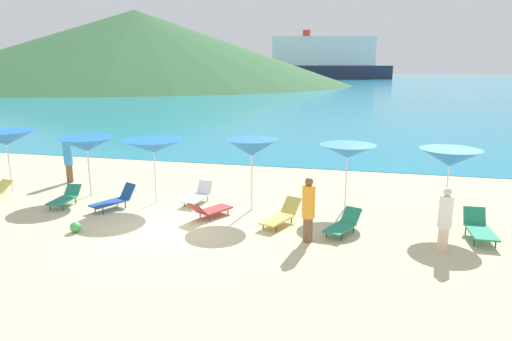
% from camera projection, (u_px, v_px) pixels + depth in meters
% --- Properties ---
extents(ground_plane, '(50.00, 100.00, 0.30)m').
position_uv_depth(ground_plane, '(255.00, 164.00, 22.28)').
color(ground_plane, beige).
extents(ocean_water, '(650.00, 440.00, 0.02)m').
position_uv_depth(ocean_water, '(352.00, 78.00, 229.50)').
color(ocean_water, teal).
rests_on(ocean_water, ground_plane).
extents(headland_hill, '(128.29, 128.29, 21.82)m').
position_uv_depth(headland_hill, '(137.00, 48.00, 131.33)').
color(headland_hill, '#2D5B33').
rests_on(headland_hill, ground_plane).
extents(umbrella_0, '(2.13, 2.13, 2.30)m').
position_uv_depth(umbrella_0, '(6.00, 138.00, 16.31)').
color(umbrella_0, silver).
rests_on(umbrella_0, ground_plane).
extents(umbrella_1, '(2.08, 2.08, 2.15)m').
position_uv_depth(umbrella_1, '(87.00, 145.00, 15.72)').
color(umbrella_1, silver).
rests_on(umbrella_1, ground_plane).
extents(umbrella_2, '(2.25, 2.25, 2.22)m').
position_uv_depth(umbrella_2, '(154.00, 146.00, 14.85)').
color(umbrella_2, silver).
rests_on(umbrella_2, ground_plane).
extents(umbrella_3, '(1.81, 1.81, 2.37)m').
position_uv_depth(umbrella_3, '(252.00, 148.00, 14.01)').
color(umbrella_3, silver).
rests_on(umbrella_3, ground_plane).
extents(umbrella_4, '(1.85, 1.85, 2.17)m').
position_uv_depth(umbrella_4, '(347.00, 151.00, 14.12)').
color(umbrella_4, silver).
rests_on(umbrella_4, ground_plane).
extents(umbrella_5, '(1.89, 1.89, 2.29)m').
position_uv_depth(umbrella_5, '(450.00, 158.00, 12.69)').
color(umbrella_5, silver).
rests_on(umbrella_5, ground_plane).
extents(lounge_chair_1, '(0.67, 1.46, 0.60)m').
position_uv_depth(lounge_chair_1, '(65.00, 197.00, 14.88)').
color(lounge_chair_1, '#268C66').
rests_on(lounge_chair_1, ground_plane).
extents(lounge_chair_2, '(1.06, 1.55, 0.60)m').
position_uv_depth(lounge_chair_2, '(343.00, 224.00, 12.35)').
color(lounge_chair_2, '#268C66').
rests_on(lounge_chair_2, ground_plane).
extents(lounge_chair_3, '(1.17, 1.54, 0.58)m').
position_uv_depth(lounge_chair_3, '(210.00, 210.00, 13.66)').
color(lounge_chair_3, '#A53333').
rests_on(lounge_chair_3, ground_plane).
extents(lounge_chair_4, '(0.72, 1.48, 0.65)m').
position_uv_depth(lounge_chair_4, '(198.00, 195.00, 15.21)').
color(lounge_chair_4, white).
rests_on(lounge_chair_4, ground_plane).
extents(lounge_chair_5, '(0.65, 1.53, 0.72)m').
position_uv_depth(lounge_chair_5, '(479.00, 228.00, 11.94)').
color(lounge_chair_5, '#268C66').
rests_on(lounge_chair_5, ground_plane).
extents(lounge_chair_6, '(1.10, 1.61, 0.74)m').
position_uv_depth(lounge_chair_6, '(115.00, 199.00, 14.54)').
color(lounge_chair_6, '#1E478C').
rests_on(lounge_chair_6, ground_plane).
extents(lounge_chair_7, '(1.09, 1.74, 0.66)m').
position_uv_depth(lounge_chair_7, '(281.00, 215.00, 13.09)').
color(lounge_chair_7, '#D8BF4C').
rests_on(lounge_chair_7, ground_plane).
extents(beachgoer_0, '(0.34, 0.34, 1.67)m').
position_uv_depth(beachgoer_0, '(445.00, 218.00, 11.00)').
color(beachgoer_0, beige).
rests_on(beachgoer_0, ground_plane).
extents(beachgoer_1, '(0.35, 0.35, 1.91)m').
position_uv_depth(beachgoer_1, '(68.00, 158.00, 17.79)').
color(beachgoer_1, brown).
rests_on(beachgoer_1, ground_plane).
extents(beachgoer_2, '(0.35, 0.35, 1.78)m').
position_uv_depth(beachgoer_2, '(308.00, 208.00, 11.61)').
color(beachgoer_2, brown).
rests_on(beachgoer_2, ground_plane).
extents(beach_ball, '(0.31, 0.31, 0.31)m').
position_uv_depth(beach_ball, '(75.00, 227.00, 12.44)').
color(beach_ball, '#3FB259').
rests_on(beach_ball, ground_plane).
extents(cruise_ship, '(65.49, 24.44, 22.63)m').
position_uv_depth(cruise_ship, '(323.00, 60.00, 208.96)').
color(cruise_ship, '#262D47').
rests_on(cruise_ship, ocean_water).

